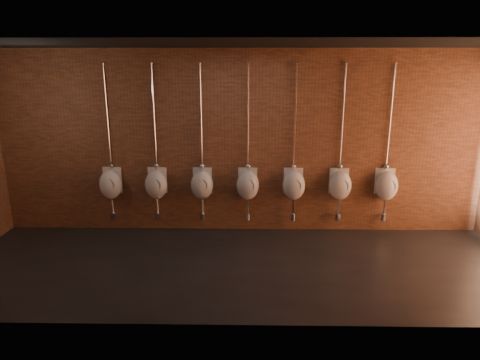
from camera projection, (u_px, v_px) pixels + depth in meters
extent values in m
plane|color=black|center=(240.00, 266.00, 6.44)|extent=(8.50, 8.50, 0.00)
cube|color=black|center=(240.00, 44.00, 5.59)|extent=(8.50, 3.00, 0.04)
cube|color=brown|center=(242.00, 143.00, 7.46)|extent=(8.50, 0.04, 3.20)
cube|color=brown|center=(238.00, 195.00, 4.57)|extent=(8.50, 0.04, 3.20)
ellipsoid|color=white|center=(111.00, 185.00, 7.55)|extent=(0.44, 0.39, 0.52)
cube|color=white|center=(113.00, 180.00, 7.66)|extent=(0.34, 0.08, 0.47)
cylinder|color=#A3A3A3|center=(108.00, 185.00, 7.41)|extent=(0.23, 0.05, 0.23)
cylinder|color=silver|center=(107.00, 118.00, 7.35)|extent=(0.03, 0.03, 1.81)
sphere|color=silver|center=(111.00, 165.00, 7.56)|extent=(0.09, 0.09, 0.09)
cylinder|color=silver|center=(103.00, 63.00, 7.11)|extent=(0.06, 0.06, 0.01)
cylinder|color=silver|center=(112.00, 204.00, 7.64)|extent=(0.04, 0.04, 0.32)
cylinder|color=silver|center=(113.00, 216.00, 7.70)|extent=(0.09, 0.09, 0.13)
cylinder|color=silver|center=(115.00, 214.00, 7.79)|extent=(0.04, 0.17, 0.04)
ellipsoid|color=white|center=(156.00, 185.00, 7.53)|extent=(0.44, 0.39, 0.52)
cube|color=white|center=(158.00, 180.00, 7.65)|extent=(0.34, 0.08, 0.47)
cylinder|color=#A3A3A3|center=(155.00, 185.00, 7.40)|extent=(0.23, 0.05, 0.23)
cylinder|color=silver|center=(154.00, 118.00, 7.33)|extent=(0.03, 0.03, 1.81)
sphere|color=silver|center=(156.00, 166.00, 7.55)|extent=(0.09, 0.09, 0.09)
cylinder|color=silver|center=(151.00, 63.00, 7.09)|extent=(0.06, 0.06, 0.01)
cylinder|color=silver|center=(157.00, 204.00, 7.63)|extent=(0.04, 0.04, 0.32)
cylinder|color=silver|center=(158.00, 216.00, 7.69)|extent=(0.09, 0.09, 0.13)
cylinder|color=silver|center=(159.00, 214.00, 7.77)|extent=(0.04, 0.17, 0.04)
ellipsoid|color=white|center=(202.00, 185.00, 7.52)|extent=(0.44, 0.39, 0.52)
cube|color=white|center=(203.00, 180.00, 7.63)|extent=(0.34, 0.08, 0.47)
cylinder|color=#A3A3A3|center=(201.00, 185.00, 7.39)|extent=(0.23, 0.05, 0.23)
cylinder|color=silver|center=(201.00, 118.00, 7.32)|extent=(0.03, 0.03, 1.81)
sphere|color=silver|center=(202.00, 166.00, 7.53)|extent=(0.09, 0.09, 0.09)
cylinder|color=silver|center=(200.00, 63.00, 7.08)|extent=(0.06, 0.06, 0.01)
cylinder|color=silver|center=(202.00, 204.00, 7.62)|extent=(0.04, 0.04, 0.32)
cylinder|color=silver|center=(203.00, 216.00, 7.67)|extent=(0.09, 0.09, 0.13)
cylinder|color=silver|center=(203.00, 214.00, 7.76)|extent=(0.04, 0.17, 0.04)
ellipsoid|color=white|center=(248.00, 185.00, 7.51)|extent=(0.44, 0.39, 0.52)
cube|color=white|center=(248.00, 180.00, 7.62)|extent=(0.34, 0.08, 0.47)
cylinder|color=#A3A3A3|center=(248.00, 186.00, 7.37)|extent=(0.23, 0.05, 0.23)
cylinder|color=silver|center=(248.00, 118.00, 7.31)|extent=(0.03, 0.03, 1.81)
sphere|color=silver|center=(248.00, 166.00, 7.52)|extent=(0.09, 0.09, 0.09)
cylinder|color=silver|center=(248.00, 63.00, 7.07)|extent=(0.06, 0.06, 0.01)
cylinder|color=silver|center=(248.00, 205.00, 7.60)|extent=(0.04, 0.04, 0.32)
cylinder|color=silver|center=(248.00, 216.00, 7.66)|extent=(0.09, 0.09, 0.13)
cylinder|color=silver|center=(248.00, 215.00, 7.74)|extent=(0.04, 0.17, 0.04)
ellipsoid|color=white|center=(294.00, 185.00, 7.49)|extent=(0.44, 0.39, 0.52)
cube|color=white|center=(293.00, 181.00, 7.61)|extent=(0.34, 0.08, 0.47)
cylinder|color=#A3A3A3|center=(295.00, 186.00, 7.36)|extent=(0.23, 0.05, 0.23)
cylinder|color=silver|center=(295.00, 118.00, 7.29)|extent=(0.03, 0.03, 1.81)
sphere|color=silver|center=(294.00, 166.00, 7.51)|extent=(0.09, 0.09, 0.09)
cylinder|color=silver|center=(297.00, 63.00, 7.05)|extent=(0.06, 0.06, 0.01)
cylinder|color=silver|center=(293.00, 205.00, 7.59)|extent=(0.04, 0.04, 0.32)
cylinder|color=silver|center=(293.00, 217.00, 7.65)|extent=(0.09, 0.09, 0.13)
cylinder|color=silver|center=(292.00, 215.00, 7.73)|extent=(0.04, 0.17, 0.04)
ellipsoid|color=white|center=(340.00, 186.00, 7.48)|extent=(0.44, 0.39, 0.52)
cube|color=white|center=(339.00, 181.00, 7.59)|extent=(0.34, 0.08, 0.47)
cylinder|color=#A3A3A3|center=(342.00, 186.00, 7.35)|extent=(0.23, 0.05, 0.23)
cylinder|color=silver|center=(343.00, 118.00, 7.28)|extent=(0.03, 0.03, 1.81)
sphere|color=silver|center=(340.00, 166.00, 7.49)|extent=(0.09, 0.09, 0.09)
cylinder|color=silver|center=(346.00, 63.00, 7.04)|extent=(0.06, 0.06, 0.01)
cylinder|color=silver|center=(339.00, 205.00, 7.58)|extent=(0.04, 0.04, 0.32)
cylinder|color=silver|center=(338.00, 217.00, 7.63)|extent=(0.09, 0.09, 0.13)
cylinder|color=silver|center=(337.00, 215.00, 7.72)|extent=(0.04, 0.17, 0.04)
ellipsoid|color=white|center=(386.00, 186.00, 7.47)|extent=(0.44, 0.39, 0.52)
cube|color=white|center=(384.00, 181.00, 7.58)|extent=(0.34, 0.08, 0.47)
cylinder|color=#A3A3A3|center=(389.00, 186.00, 7.33)|extent=(0.23, 0.05, 0.23)
cylinder|color=silver|center=(391.00, 118.00, 7.27)|extent=(0.03, 0.03, 1.81)
sphere|color=silver|center=(386.00, 167.00, 7.48)|extent=(0.09, 0.09, 0.09)
cylinder|color=silver|center=(396.00, 63.00, 7.03)|extent=(0.06, 0.06, 0.01)
cylinder|color=silver|center=(385.00, 205.00, 7.56)|extent=(0.04, 0.04, 0.32)
cylinder|color=silver|center=(383.00, 217.00, 7.62)|extent=(0.09, 0.09, 0.13)
cylinder|color=silver|center=(382.00, 216.00, 7.70)|extent=(0.04, 0.17, 0.04)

